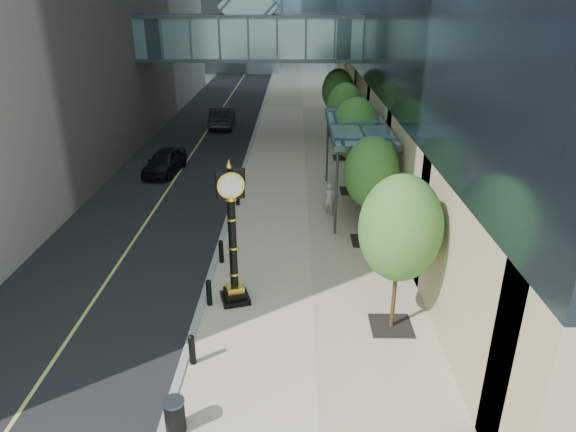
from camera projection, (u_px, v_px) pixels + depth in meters
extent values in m
plane|color=gray|center=(282.00, 389.00, 14.55)|extent=(320.00, 320.00, 0.00)
cube|color=black|center=(223.00, 107.00, 51.41)|extent=(8.00, 180.00, 0.02)
cube|color=#BCAC90|center=(303.00, 107.00, 51.28)|extent=(8.00, 180.00, 0.06)
cube|color=gray|center=(263.00, 107.00, 51.34)|extent=(0.25, 180.00, 0.07)
cube|color=slate|center=(251.00, 37.00, 37.37)|extent=(17.00, 4.00, 3.00)
cube|color=#383F44|center=(251.00, 58.00, 37.94)|extent=(17.00, 4.20, 0.25)
cube|color=#383F44|center=(250.00, 16.00, 36.80)|extent=(17.00, 4.20, 0.25)
cube|color=slate|center=(250.00, 6.00, 36.54)|extent=(4.24, 3.00, 4.24)
cube|color=#383F44|center=(359.00, 127.00, 25.71)|extent=(3.00, 8.00, 0.25)
cube|color=slate|center=(359.00, 125.00, 25.65)|extent=(2.80, 7.80, 0.06)
cylinder|color=#383F44|center=(336.00, 192.00, 23.15)|extent=(0.12, 0.12, 4.20)
cylinder|color=#383F44|center=(327.00, 148.00, 29.95)|extent=(0.12, 0.12, 4.20)
cylinder|color=black|center=(192.00, 351.00, 15.31)|extent=(0.20, 0.20, 0.90)
cylinder|color=black|center=(209.00, 294.00, 18.25)|extent=(0.20, 0.20, 0.90)
cylinder|color=black|center=(221.00, 252.00, 21.19)|extent=(0.20, 0.20, 0.90)
cylinder|color=black|center=(230.00, 221.00, 24.13)|extent=(0.20, 0.20, 0.90)
cylinder|color=black|center=(238.00, 197.00, 27.07)|extent=(0.20, 0.20, 0.90)
cylinder|color=black|center=(244.00, 177.00, 30.01)|extent=(0.20, 0.20, 0.90)
cube|color=black|center=(391.00, 326.00, 17.22)|extent=(1.40, 1.40, 0.02)
cylinder|color=#42291C|center=(395.00, 289.00, 16.67)|extent=(0.14, 0.14, 2.84)
ellipsoid|color=#276123|center=(400.00, 228.00, 15.81)|extent=(2.60, 2.60, 3.46)
cube|color=black|center=(367.00, 241.00, 23.20)|extent=(1.40, 1.40, 0.02)
cylinder|color=#42291C|center=(369.00, 215.00, 22.70)|extent=(0.14, 0.14, 2.57)
ellipsoid|color=#276123|center=(371.00, 172.00, 21.91)|extent=(2.36, 2.36, 3.14)
cube|color=black|center=(353.00, 191.00, 29.17)|extent=(1.40, 1.40, 0.02)
cylinder|color=#42291C|center=(354.00, 167.00, 28.62)|extent=(0.14, 0.14, 2.81)
ellipsoid|color=#276123|center=(356.00, 129.00, 27.77)|extent=(2.58, 2.58, 3.43)
cube|color=black|center=(343.00, 158.00, 35.14)|extent=(1.40, 1.40, 0.02)
cylinder|color=#42291C|center=(344.00, 139.00, 34.62)|extent=(0.14, 0.14, 2.69)
ellipsoid|color=#276123|center=(345.00, 108.00, 33.80)|extent=(2.46, 2.46, 3.28)
cube|color=black|center=(336.00, 134.00, 41.12)|extent=(1.40, 1.40, 0.02)
cylinder|color=#42291C|center=(337.00, 118.00, 40.58)|extent=(0.14, 0.14, 2.73)
ellipsoid|color=#276123|center=(338.00, 91.00, 39.75)|extent=(2.50, 2.50, 3.33)
cube|color=black|center=(235.00, 298.00, 18.62)|extent=(1.22, 1.22, 0.22)
cube|color=black|center=(235.00, 293.00, 18.53)|extent=(0.95, 0.95, 0.22)
cube|color=gold|center=(235.00, 288.00, 18.45)|extent=(0.75, 0.75, 0.22)
cylinder|color=black|center=(233.00, 243.00, 17.74)|extent=(0.28, 0.28, 3.36)
cube|color=black|center=(230.00, 184.00, 16.89)|extent=(0.98, 0.58, 0.98)
cylinder|color=white|center=(231.00, 182.00, 17.06)|extent=(0.74, 0.26, 0.76)
cylinder|color=white|center=(229.00, 186.00, 16.71)|extent=(0.74, 0.26, 0.76)
sphere|color=gold|center=(229.00, 167.00, 16.65)|extent=(0.22, 0.22, 0.22)
cylinder|color=black|center=(175.00, 417.00, 12.91)|extent=(0.65, 0.65, 0.90)
imported|color=#A4A196|center=(329.00, 199.00, 25.67)|extent=(0.68, 0.51, 1.71)
imported|color=black|center=(165.00, 161.00, 32.03)|extent=(2.31, 4.56, 1.49)
imported|color=black|center=(222.00, 117.00, 43.46)|extent=(1.98, 5.23, 1.70)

